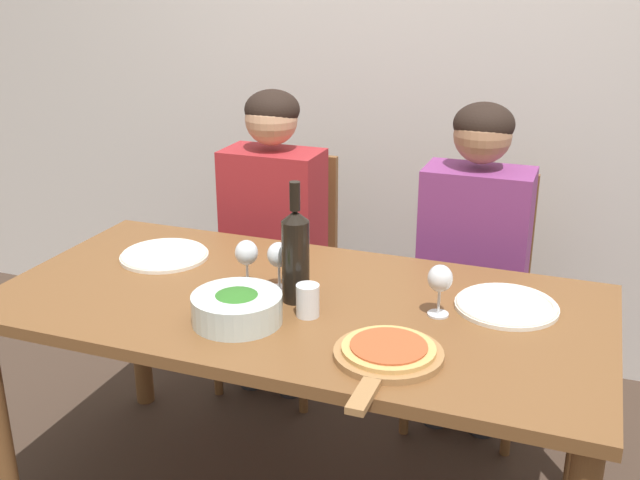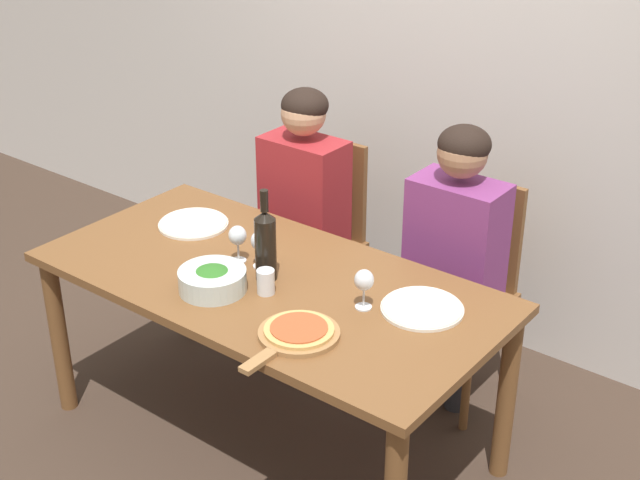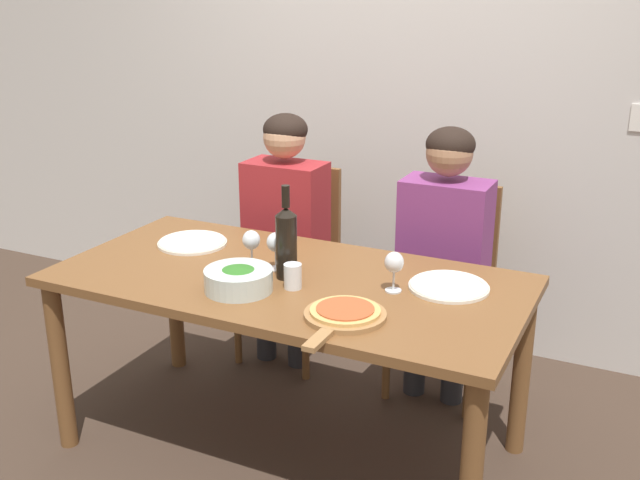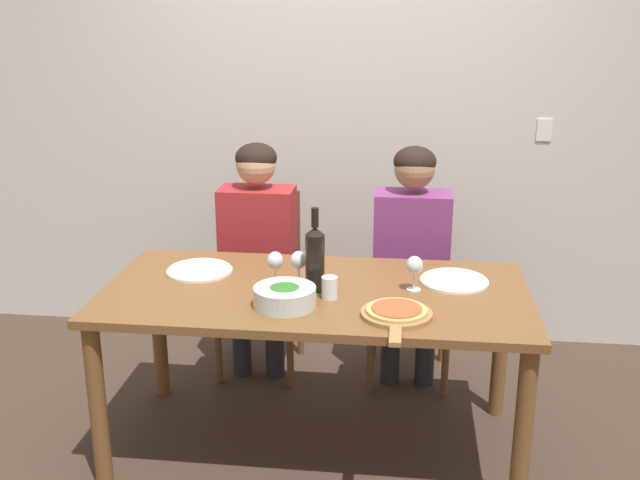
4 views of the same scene
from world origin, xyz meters
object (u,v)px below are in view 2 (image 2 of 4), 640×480
object	(u,v)px
pizza_on_board	(297,333)
wine_glass_centre	(260,242)
chair_right	(463,282)
wine_bottle	(265,244)
broccoli_bowl	(212,280)
dinner_plate_right	(422,308)
person_woman	(302,194)
chair_left	(317,232)
wine_glass_right	(364,282)
person_man	(454,242)
wine_glass_left	(238,237)
dinner_plate_left	(193,223)
water_tumbler	(266,282)

from	to	relation	value
pizza_on_board	wine_glass_centre	world-z (taller)	wine_glass_centre
chair_right	wine_bottle	xyz separation A→B (m)	(-0.40, -0.81, 0.38)
wine_bottle	wine_glass_centre	bearing A→B (deg)	144.12
broccoli_bowl	dinner_plate_right	world-z (taller)	broccoli_bowl
person_woman	wine_bottle	size ratio (longest dim) A/B	3.45
chair_left	broccoli_bowl	size ratio (longest dim) A/B	3.81
chair_right	pizza_on_board	distance (m)	1.08
chair_right	person_woman	size ratio (longest dim) A/B	0.77
pizza_on_board	wine_glass_right	xyz separation A→B (m)	(0.07, 0.29, 0.09)
person_man	wine_glass_right	world-z (taller)	person_man
person_man	pizza_on_board	xyz separation A→B (m)	(-0.06, -0.94, 0.02)
wine_glass_centre	person_man	bearing A→B (deg)	53.12
wine_glass_left	chair_left	bearing A→B (deg)	105.47
chair_left	wine_glass_right	bearing A→B (deg)	-43.56
wine_bottle	pizza_on_board	bearing A→B (deg)	-35.10
chair_left	dinner_plate_left	world-z (taller)	chair_left
dinner_plate_left	pizza_on_board	bearing A→B (deg)	-24.35
wine_glass_centre	wine_bottle	bearing A→B (deg)	-35.88
person_man	wine_glass_centre	world-z (taller)	person_man
person_man	dinner_plate_left	world-z (taller)	person_man
broccoli_bowl	dinner_plate_right	distance (m)	0.77
dinner_plate_right	wine_glass_centre	xyz separation A→B (m)	(-0.66, -0.10, 0.10)
person_woman	broccoli_bowl	distance (m)	0.93
dinner_plate_left	wine_glass_left	distance (m)	0.40
person_man	wine_glass_centre	bearing A→B (deg)	-126.88
chair_left	pizza_on_board	bearing A→B (deg)	-55.08
broccoli_bowl	wine_glass_centre	bearing A→B (deg)	85.08
dinner_plate_right	water_tumbler	size ratio (longest dim) A/B	3.17
wine_bottle	wine_glass_centre	distance (m)	0.10
pizza_on_board	wine_glass_right	bearing A→B (deg)	77.33
pizza_on_board	person_woman	bearing A→B (deg)	128.02
wine_bottle	chair_left	bearing A→B (deg)	115.62
chair_right	wine_glass_left	world-z (taller)	chair_right
chair_right	person_man	bearing A→B (deg)	-90.00
wine_glass_centre	water_tumbler	world-z (taller)	wine_glass_centre
wine_glass_centre	water_tumbler	distance (m)	0.21
broccoli_bowl	dinner_plate_right	size ratio (longest dim) A/B	0.85
wine_glass_centre	chair_right	bearing A→B (deg)	57.46
chair_left	pizza_on_board	distance (m)	1.31
pizza_on_board	dinner_plate_left	bearing A→B (deg)	155.65
dinner_plate_left	water_tumbler	bearing A→B (deg)	-21.55
wine_bottle	water_tumbler	distance (m)	0.15
chair_left	chair_right	world-z (taller)	same
person_man	pizza_on_board	bearing A→B (deg)	-93.47
person_man	wine_glass_left	bearing A→B (deg)	-131.28
person_woman	water_tumbler	distance (m)	0.90
broccoli_bowl	dinner_plate_right	xyz separation A→B (m)	(0.68, 0.35, -0.03)
broccoli_bowl	dinner_plate_right	bearing A→B (deg)	26.81
wine_glass_centre	wine_glass_left	bearing A→B (deg)	-169.53
dinner_plate_right	wine_glass_right	xyz separation A→B (m)	(-0.17, -0.11, 0.10)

